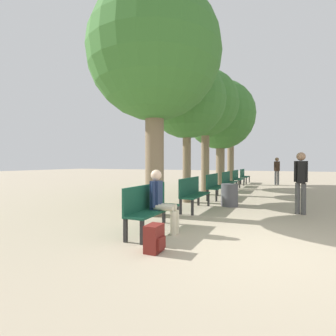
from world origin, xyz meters
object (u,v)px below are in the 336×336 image
(trash_bin, at_px, (230,195))
(backpack, at_px, (154,239))
(bench_row_5, at_px, (244,175))
(tree_row_4, at_px, (231,109))
(bench_row_1, at_px, (193,191))
(tree_row_0, at_px, (154,55))
(bench_row_3, at_px, (228,180))
(tree_row_2, at_px, (205,104))
(tree_row_1, at_px, (187,100))
(bench_row_4, at_px, (237,177))
(pedestrian_near, at_px, (301,179))
(bench_row_0, at_px, (150,205))
(person_seated, at_px, (161,199))
(tree_row_3, at_px, (220,115))
(pedestrian_mid, at_px, (277,169))
(bench_row_2, at_px, (215,184))

(trash_bin, bearing_deg, backpack, -93.01)
(bench_row_5, height_order, tree_row_4, tree_row_4)
(bench_row_1, height_order, tree_row_0, tree_row_0)
(bench_row_1, bearing_deg, bench_row_3, 90.00)
(bench_row_3, xyz_separation_m, tree_row_2, (-0.66, -1.67, 3.35))
(tree_row_0, relative_size, tree_row_1, 1.21)
(tree_row_1, height_order, tree_row_2, tree_row_2)
(bench_row_4, bearing_deg, pedestrian_near, -68.93)
(tree_row_1, bearing_deg, backpack, -75.67)
(tree_row_0, bearing_deg, bench_row_0, -66.04)
(bench_row_1, height_order, pedestrian_near, pedestrian_near)
(tree_row_1, bearing_deg, person_seated, -77.29)
(tree_row_0, bearing_deg, bench_row_5, 86.80)
(tree_row_4, bearing_deg, bench_row_5, 60.39)
(bench_row_0, bearing_deg, tree_row_4, 93.11)
(bench_row_3, xyz_separation_m, tree_row_3, (-0.66, 1.22, 3.34))
(bench_row_0, relative_size, tree_row_2, 0.31)
(backpack, relative_size, pedestrian_mid, 0.25)
(person_seated, bearing_deg, pedestrian_near, 50.26)
(bench_row_4, height_order, backpack, bench_row_4)
(tree_row_2, distance_m, backpack, 8.31)
(bench_row_5, relative_size, pedestrian_near, 1.01)
(tree_row_3, xyz_separation_m, tree_row_4, (-0.00, 2.93, 0.88))
(bench_row_2, xyz_separation_m, tree_row_2, (-0.66, 0.99, 3.35))
(bench_row_4, height_order, trash_bin, bench_row_4)
(tree_row_0, xyz_separation_m, tree_row_1, (0.00, 2.48, -0.63))
(trash_bin, bearing_deg, bench_row_0, -103.08)
(bench_row_0, distance_m, bench_row_2, 5.32)
(bench_row_5, height_order, tree_row_2, tree_row_2)
(bench_row_5, relative_size, tree_row_4, 0.27)
(trash_bin, bearing_deg, person_seated, -99.81)
(bench_row_3, distance_m, tree_row_2, 3.80)
(tree_row_0, relative_size, tree_row_2, 1.11)
(bench_row_0, relative_size, bench_row_5, 1.00)
(tree_row_3, bearing_deg, bench_row_1, -84.24)
(bench_row_2, height_order, backpack, bench_row_2)
(tree_row_1, xyz_separation_m, trash_bin, (1.53, -0.22, -3.20))
(tree_row_0, relative_size, person_seated, 4.78)
(pedestrian_mid, bearing_deg, backpack, -95.86)
(bench_row_0, bearing_deg, bench_row_1, 90.00)
(bench_row_2, height_order, tree_row_2, tree_row_2)
(tree_row_3, bearing_deg, bench_row_0, -85.90)
(tree_row_2, relative_size, pedestrian_near, 3.22)
(bench_row_3, relative_size, tree_row_2, 0.31)
(person_seated, bearing_deg, trash_bin, 80.19)
(tree_row_3, xyz_separation_m, person_seated, (0.89, -9.16, -3.21))
(backpack, bearing_deg, bench_row_1, 99.49)
(bench_row_2, relative_size, tree_row_3, 0.29)
(tree_row_2, height_order, backpack, tree_row_2)
(tree_row_1, xyz_separation_m, tree_row_3, (0.00, 5.23, 0.32))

